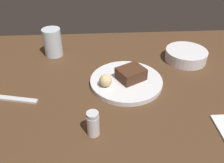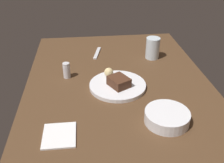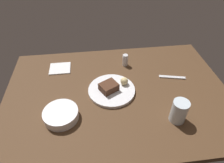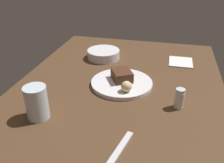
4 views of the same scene
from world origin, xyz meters
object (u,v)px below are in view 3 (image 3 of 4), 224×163
at_px(bread_roll, 124,81).
at_px(water_glass, 179,111).
at_px(salt_shaker, 125,60).
at_px(folded_napkin, 60,68).
at_px(dessert_spoon, 172,77).
at_px(chocolate_cake_slice, 109,87).
at_px(side_bowl, 61,115).
at_px(dessert_plate, 112,90).

height_order(bread_roll, water_glass, water_glass).
height_order(salt_shaker, water_glass, water_glass).
bearing_deg(folded_napkin, bread_roll, -29.53).
relative_size(salt_shaker, dessert_spoon, 0.50).
relative_size(water_glass, folded_napkin, 0.91).
distance_m(chocolate_cake_slice, dessert_spoon, 0.39).
xyz_separation_m(chocolate_cake_slice, folded_napkin, (-0.27, 0.24, -0.03)).
bearing_deg(salt_shaker, dessert_spoon, -32.10).
distance_m(bread_roll, side_bowl, 0.38).
distance_m(water_glass, folded_napkin, 0.73).
height_order(bread_roll, dessert_spoon, bread_roll).
height_order(chocolate_cake_slice, side_bowl, chocolate_cake_slice).
relative_size(dessert_spoon, folded_napkin, 1.20).
xyz_separation_m(water_glass, side_bowl, (-0.53, 0.08, -0.03)).
height_order(bread_roll, folded_napkin, bread_roll).
distance_m(salt_shaker, dessert_spoon, 0.30).
xyz_separation_m(bread_roll, water_glass, (0.20, -0.26, 0.02)).
bearing_deg(dessert_plate, side_bowl, -150.16).
height_order(dessert_plate, salt_shaker, salt_shaker).
bearing_deg(dessert_plate, bread_roll, 23.85).
xyz_separation_m(dessert_plate, water_glass, (0.28, -0.22, 0.05)).
bearing_deg(dessert_plate, chocolate_cake_slice, -168.60).
relative_size(chocolate_cake_slice, salt_shaker, 1.18).
relative_size(chocolate_cake_slice, side_bowl, 0.54).
xyz_separation_m(chocolate_cake_slice, salt_shaker, (0.13, 0.23, -0.00)).
bearing_deg(bread_roll, dessert_spoon, 7.18).
bearing_deg(salt_shaker, dessert_plate, -116.61).
bearing_deg(chocolate_cake_slice, water_glass, -36.98).
relative_size(dessert_plate, dessert_spoon, 1.67).
height_order(chocolate_cake_slice, dessert_spoon, chocolate_cake_slice).
relative_size(chocolate_cake_slice, dessert_spoon, 0.59).
bearing_deg(dessert_spoon, bread_roll, 20.44).
bearing_deg(dessert_plate, water_glass, -38.89).
distance_m(dessert_spoon, folded_napkin, 0.67).
height_order(chocolate_cake_slice, water_glass, water_glass).
bearing_deg(salt_shaker, bread_roll, -101.69).
height_order(dessert_plate, dessert_spoon, dessert_plate).
bearing_deg(salt_shaker, folded_napkin, 178.34).
bearing_deg(side_bowl, salt_shaker, 45.28).
xyz_separation_m(side_bowl, folded_napkin, (-0.03, 0.38, -0.02)).
bearing_deg(side_bowl, water_glass, -8.25).
bearing_deg(bread_roll, water_glass, -51.41).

